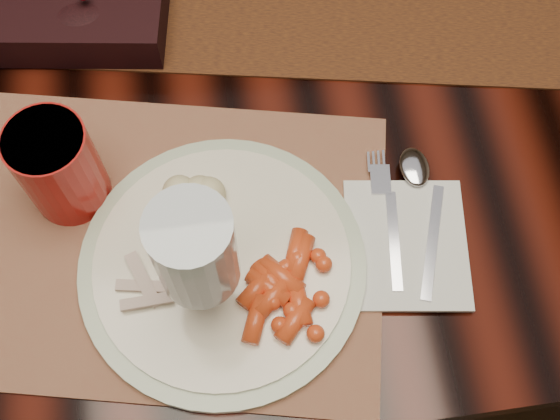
{
  "coord_description": "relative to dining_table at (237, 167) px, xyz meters",
  "views": [
    {
      "loc": [
        -0.01,
        -0.58,
        1.44
      ],
      "look_at": [
        0.03,
        -0.29,
        0.8
      ],
      "focal_mm": 45.0,
      "sensor_mm": 36.0,
      "label": 1
    }
  ],
  "objects": [
    {
      "name": "floor",
      "position": [
        0.0,
        0.0,
        -0.38
      ],
      "size": [
        5.0,
        5.0,
        0.0
      ],
      "primitive_type": "plane",
      "color": "black",
      "rests_on": "ground"
    },
    {
      "name": "dining_table",
      "position": [
        0.0,
        0.0,
        0.0
      ],
      "size": [
        1.8,
        1.0,
        0.75
      ],
      "primitive_type": "cube",
      "color": "black",
      "rests_on": "floor"
    },
    {
      "name": "placemat_main",
      "position": [
        -0.09,
        -0.28,
        0.38
      ],
      "size": [
        0.52,
        0.43,
        0.0
      ],
      "primitive_type": "cube",
      "rotation": [
        0.0,
        0.0,
        -0.22
      ],
      "color": "brown",
      "rests_on": "dining_table"
    },
    {
      "name": "dinner_plate",
      "position": [
        -0.03,
        -0.32,
        0.39
      ],
      "size": [
        0.37,
        0.37,
        0.02
      ],
      "primitive_type": "cylinder",
      "rotation": [
        0.0,
        0.0,
        -0.31
      ],
      "color": "#F0E6CA",
      "rests_on": "placemat_main"
    },
    {
      "name": "baby_carrots",
      "position": [
        -0.0,
        -0.35,
        0.41
      ],
      "size": [
        0.15,
        0.14,
        0.02
      ],
      "primitive_type": null,
      "rotation": [
        0.0,
        0.0,
        0.37
      ],
      "color": "#D7431A",
      "rests_on": "dinner_plate"
    },
    {
      "name": "mashed_potatoes",
      "position": [
        -0.05,
        -0.25,
        0.41
      ],
      "size": [
        0.07,
        0.06,
        0.04
      ],
      "primitive_type": null,
      "rotation": [
        0.0,
        0.0,
        -0.03
      ],
      "color": "beige",
      "rests_on": "dinner_plate"
    },
    {
      "name": "turkey_shreds",
      "position": [
        -0.09,
        -0.34,
        0.4
      ],
      "size": [
        0.09,
        0.09,
        0.02
      ],
      "primitive_type": null,
      "rotation": [
        0.0,
        0.0,
        -0.35
      ],
      "color": "#A59286",
      "rests_on": "dinner_plate"
    },
    {
      "name": "napkin",
      "position": [
        0.16,
        -0.32,
        0.38
      ],
      "size": [
        0.15,
        0.16,
        0.01
      ],
      "primitive_type": "cube",
      "rotation": [
        0.0,
        0.0,
        -0.14
      ],
      "color": "silver",
      "rests_on": "placemat_main"
    },
    {
      "name": "fork",
      "position": [
        0.15,
        -0.3,
        0.39
      ],
      "size": [
        0.04,
        0.14,
        0.0
      ],
      "primitive_type": null,
      "rotation": [
        0.0,
        0.0,
        -0.14
      ],
      "color": "silver",
      "rests_on": "napkin"
    },
    {
      "name": "spoon",
      "position": [
        0.19,
        -0.3,
        0.39
      ],
      "size": [
        0.08,
        0.17,
        0.0
      ],
      "primitive_type": null,
      "rotation": [
        0.0,
        0.0,
        -0.33
      ],
      "color": "#A5A4B8",
      "rests_on": "napkin"
    },
    {
      "name": "red_cup",
      "position": [
        -0.18,
        -0.21,
        0.44
      ],
      "size": [
        0.1,
        0.1,
        0.11
      ],
      "primitive_type": "cylinder",
      "rotation": [
        0.0,
        0.0,
        0.26
      ],
      "color": "#AA1511",
      "rests_on": "placemat_main"
    },
    {
      "name": "wine_glass",
      "position": [
        -0.05,
        -0.36,
        0.48
      ],
      "size": [
        0.09,
        0.09,
        0.2
      ],
      "primitive_type": null,
      "rotation": [
        0.0,
        0.0,
        0.34
      ],
      "color": "silver",
      "rests_on": "dining_table"
    }
  ]
}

